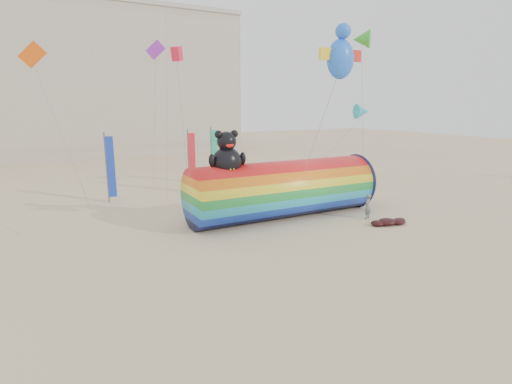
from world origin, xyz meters
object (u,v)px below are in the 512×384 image
windsock_assembly (283,188)px  hotel_building (12,80)px  kite_handler (368,206)px  fabric_bundle (389,222)px

windsock_assembly → hotel_building: bearing=110.4°
hotel_building → windsock_assembly: 45.82m
kite_handler → fabric_bundle: size_ratio=0.62×
hotel_building → windsock_assembly: hotel_building is taller
hotel_building → kite_handler: bearing=-66.0°
windsock_assembly → kite_handler: bearing=-34.4°
windsock_assembly → fabric_bundle: windsock_assembly is taller
fabric_bundle → hotel_building: bearing=113.6°
hotel_building → windsock_assembly: size_ratio=4.81×
hotel_building → fabric_bundle: 52.06m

